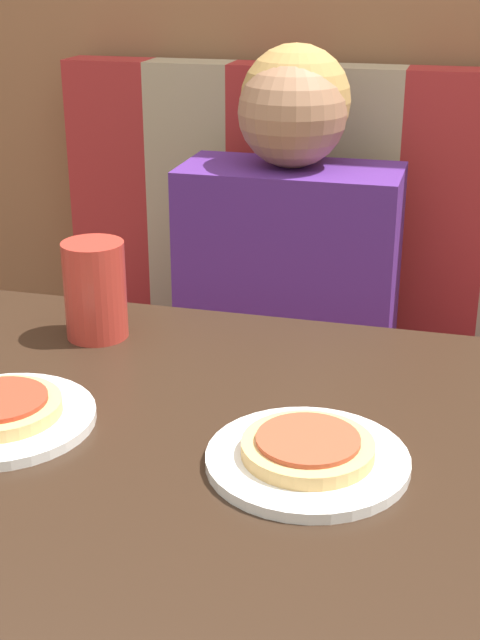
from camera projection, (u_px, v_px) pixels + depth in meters
The scene contains 9 objects.
booth_seat at pixel (284, 476), 1.83m from camera, with size 1.05×0.57×0.47m.
booth_backrest at pixel (313, 204), 1.85m from camera, with size 1.05×0.09×0.56m.
dining_table at pixel (161, 510), 1.03m from camera, with size 0.88×0.72×0.74m.
person at pixel (290, 225), 1.63m from camera, with size 0.40×0.22×0.62m.
plate_left at pixel (1, 419), 1.00m from camera, with size 0.21×0.21×0.01m.
plate_right at pixel (307, 460), 0.92m from camera, with size 0.21×0.21×0.01m.
pizza_left at pixel (0, 406), 1.00m from camera, with size 0.14×0.14×0.02m.
pizza_right at pixel (308, 447), 0.91m from camera, with size 0.14×0.14×0.02m.
drinking_cup at pixel (95, 290), 1.21m from camera, with size 0.08×0.08×0.13m.
Camera 1 is at (0.31, -0.82, 1.23)m, focal length 50.00 mm.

